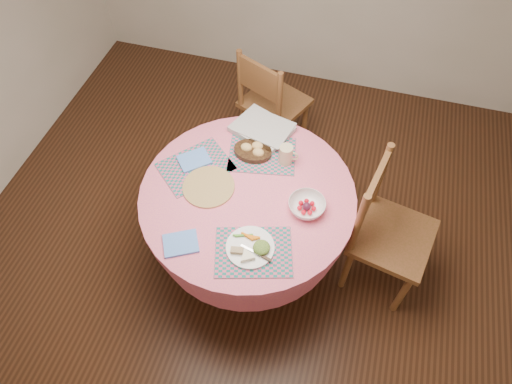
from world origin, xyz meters
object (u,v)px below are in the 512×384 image
(chair_right, at_px, (385,229))
(latte_mug, at_px, (286,155))
(dining_table, at_px, (248,212))
(bread_bowl, at_px, (253,150))
(chair_back, at_px, (271,102))
(fruit_bowl, at_px, (307,206))
(dinner_plate, at_px, (251,248))
(wicker_trivet, at_px, (209,187))

(chair_right, bearing_deg, latte_mug, 88.09)
(dining_table, bearing_deg, bread_bowl, 99.92)
(chair_back, bearing_deg, fruit_bowl, 138.66)
(fruit_bowl, bearing_deg, latte_mug, 122.37)
(bread_bowl, bearing_deg, latte_mug, -2.56)
(latte_mug, bearing_deg, dinner_plate, -92.93)
(chair_right, distance_m, chair_back, 1.31)
(dining_table, distance_m, fruit_bowl, 0.41)
(dining_table, height_order, bread_bowl, bread_bowl)
(fruit_bowl, bearing_deg, dining_table, 177.22)
(chair_back, xyz_separation_m, fruit_bowl, (0.48, -1.05, 0.29))
(bread_bowl, xyz_separation_m, latte_mug, (0.21, -0.01, 0.04))
(dining_table, xyz_separation_m, latte_mug, (0.15, 0.28, 0.26))
(dinner_plate, bearing_deg, wicker_trivet, 137.14)
(dinner_plate, bearing_deg, chair_right, 34.10)
(chair_right, relative_size, fruit_bowl, 4.48)
(chair_right, height_order, bread_bowl, chair_right)
(chair_back, distance_m, bread_bowl, 0.80)
(dinner_plate, xyz_separation_m, bread_bowl, (-0.17, 0.64, 0.01))
(dining_table, relative_size, chair_back, 1.32)
(bread_bowl, relative_size, latte_mug, 1.86)
(wicker_trivet, xyz_separation_m, fruit_bowl, (0.57, 0.00, 0.03))
(dining_table, xyz_separation_m, bread_bowl, (-0.05, 0.29, 0.23))
(chair_right, relative_size, bread_bowl, 4.40)
(dining_table, bearing_deg, wicker_trivet, -174.72)
(chair_right, xyz_separation_m, wicker_trivet, (-1.04, -0.15, 0.23))
(dining_table, height_order, latte_mug, latte_mug)
(chair_right, distance_m, fruit_bowl, 0.55)
(bread_bowl, bearing_deg, fruit_bowl, -38.00)
(bread_bowl, bearing_deg, chair_right, -10.98)
(chair_back, relative_size, fruit_bowl, 4.17)
(dining_table, xyz_separation_m, dinner_plate, (0.12, -0.34, 0.22))
(bread_bowl, height_order, latte_mug, latte_mug)
(dining_table, bearing_deg, fruit_bowl, -2.78)
(dinner_plate, bearing_deg, fruit_bowl, 55.87)
(dining_table, height_order, wicker_trivet, wicker_trivet)
(wicker_trivet, relative_size, fruit_bowl, 1.33)
(dining_table, bearing_deg, chair_right, 8.67)
(dinner_plate, bearing_deg, bread_bowl, 105.23)
(wicker_trivet, relative_size, latte_mug, 2.42)
(chair_right, distance_m, dinner_plate, 0.87)
(chair_right, xyz_separation_m, dinner_plate, (-0.69, -0.47, 0.24))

